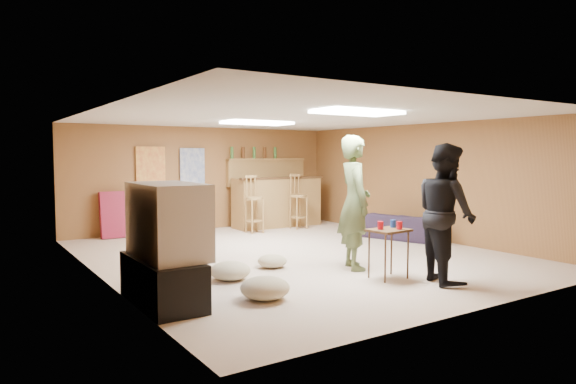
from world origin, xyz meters
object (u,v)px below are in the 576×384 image
bar_counter (277,202)px  sofa (402,227)px  person_olive (354,202)px  tv_body (168,220)px  person_black (446,213)px  tray_table (388,254)px

bar_counter → sofa: (1.08, -2.77, -0.31)m
bar_counter → person_olive: size_ratio=1.07×
person_olive → tv_body: bearing=116.7°
bar_counter → sofa: 2.99m
tv_body → bar_counter: 6.09m
tv_body → bar_counter: (4.15, 4.45, -0.35)m
bar_counter → person_black: (-0.89, -5.45, 0.32)m
sofa → tray_table: tray_table is taller
bar_counter → tray_table: bearing=-105.5°
tv_body → person_black: bearing=-17.0°
person_olive → person_black: size_ratio=1.07×
bar_counter → tray_table: (-1.37, -4.94, -0.23)m
person_olive → sofa: person_olive is taller
person_black → sofa: bearing=-13.8°
person_olive → sofa: (2.45, 1.47, -0.70)m
tv_body → tray_table: tv_body is taller
person_black → sofa: person_black is taller
person_olive → tray_table: 0.93m
person_black → sofa: size_ratio=1.07×
person_black → tray_table: 0.89m
person_olive → sofa: 2.94m
tv_body → sofa: 5.54m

